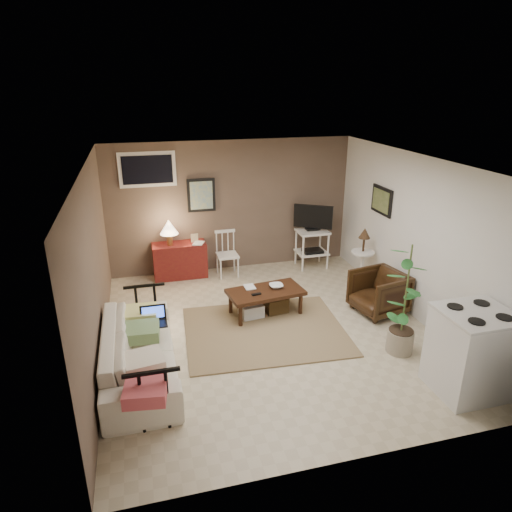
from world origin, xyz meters
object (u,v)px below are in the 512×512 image
object	(u,v)px
coffee_table	(265,300)
armchair	(379,291)
red_console	(179,257)
spindle_chair	(227,255)
sofa	(139,343)
side_table	(363,250)
potted_plant	(406,296)
stove	(471,352)
tv_stand	(313,235)

from	to	relation	value
coffee_table	armchair	world-z (taller)	armchair
red_console	spindle_chair	xyz separation A→B (m)	(0.86, -0.15, 0.01)
sofa	side_table	xyz separation A→B (m)	(3.79, 1.67, 0.23)
red_console	spindle_chair	world-z (taller)	red_console
potted_plant	stove	xyz separation A→B (m)	(0.30, -0.91, -0.31)
side_table	stove	distance (m)	2.97
coffee_table	armchair	distance (m)	1.75
coffee_table	potted_plant	world-z (taller)	potted_plant
coffee_table	spindle_chair	bearing A→B (deg)	98.62
side_table	potted_plant	size ratio (longest dim) A/B	0.69
spindle_chair	potted_plant	bearing A→B (deg)	-61.27
stove	red_console	bearing A→B (deg)	124.55
tv_stand	stove	xyz separation A→B (m)	(0.35, -3.99, -0.14)
red_console	side_table	distance (m)	3.26
sofa	stove	size ratio (longest dim) A/B	2.08
coffee_table	potted_plant	bearing A→B (deg)	-44.92
armchair	potted_plant	world-z (taller)	potted_plant
red_console	stove	xyz separation A→B (m)	(2.86, -4.15, 0.13)
spindle_chair	tv_stand	xyz separation A→B (m)	(1.65, -0.01, 0.25)
stove	armchair	bearing A→B (deg)	91.15
tv_stand	armchair	bearing A→B (deg)	-81.14
tv_stand	potted_plant	size ratio (longest dim) A/B	0.80
sofa	armchair	bearing A→B (deg)	-79.00
spindle_chair	stove	bearing A→B (deg)	-63.47
red_console	tv_stand	size ratio (longest dim) A/B	0.91
tv_stand	spindle_chair	bearing A→B (deg)	179.62
red_console	spindle_chair	distance (m)	0.87
armchair	coffee_table	bearing A→B (deg)	-113.28
spindle_chair	armchair	world-z (taller)	spindle_chair
sofa	stove	xyz separation A→B (m)	(3.63, -1.29, 0.09)
spindle_chair	sofa	bearing A→B (deg)	-121.01
side_table	sofa	bearing A→B (deg)	-156.27
spindle_chair	stove	size ratio (longest dim) A/B	0.81
side_table	potted_plant	bearing A→B (deg)	-102.96
sofa	armchair	size ratio (longest dim) A/B	2.93
coffee_table	side_table	world-z (taller)	side_table
coffee_table	red_console	distance (m)	2.12
spindle_chair	tv_stand	size ratio (longest dim) A/B	0.68
side_table	stove	xyz separation A→B (m)	(-0.17, -2.96, -0.14)
sofa	spindle_chair	bearing A→B (deg)	-31.01
side_table	stove	bearing A→B (deg)	-93.20
spindle_chair	side_table	world-z (taller)	side_table
armchair	potted_plant	xyz separation A→B (m)	(-0.26, -1.07, 0.45)
potted_plant	armchair	bearing A→B (deg)	76.16
red_console	tv_stand	world-z (taller)	tv_stand
armchair	potted_plant	distance (m)	1.19
coffee_table	red_console	world-z (taller)	red_console
red_console	sofa	bearing A→B (deg)	-105.04
red_console	armchair	distance (m)	3.55
tv_stand	armchair	size ratio (longest dim) A/B	1.67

